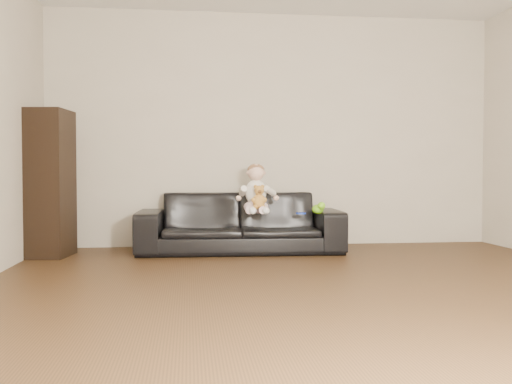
{
  "coord_description": "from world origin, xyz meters",
  "views": [
    {
      "loc": [
        -0.96,
        -3.62,
        0.83
      ],
      "look_at": [
        -0.28,
        2.15,
        0.62
      ],
      "focal_mm": 40.0,
      "sensor_mm": 36.0,
      "label": 1
    }
  ],
  "objects": [
    {
      "name": "toy_green",
      "position": [
        0.33,
        1.99,
        0.45
      ],
      "size": [
        0.16,
        0.17,
        0.1
      ],
      "primitive_type": "ellipsoid",
      "rotation": [
        0.0,
        0.0,
        0.4
      ],
      "color": "#70C917",
      "rests_on": "sofa"
    },
    {
      "name": "shelf_item",
      "position": [
        -2.28,
        2.13,
        1.04
      ],
      "size": [
        0.21,
        0.27,
        0.28
      ],
      "primitive_type": "cube",
      "rotation": [
        0.0,
        0.0,
        -0.13
      ],
      "color": "silver",
      "rests_on": "cabinet"
    },
    {
      "name": "wall_back",
      "position": [
        0.0,
        2.75,
        1.3
      ],
      "size": [
        5.0,
        0.0,
        5.0
      ],
      "primitive_type": "plane",
      "rotation": [
        1.57,
        0.0,
        0.0
      ],
      "color": "#BDB39E",
      "rests_on": "ground"
    },
    {
      "name": "toy_blue_disc",
      "position": [
        0.17,
        2.03,
        0.41
      ],
      "size": [
        0.12,
        0.12,
        0.01
      ],
      "primitive_type": "cylinder",
      "rotation": [
        0.0,
        0.0,
        0.18
      ],
      "color": "blue",
      "rests_on": "sofa"
    },
    {
      "name": "floor",
      "position": [
        0.0,
        0.0,
        0.0
      ],
      "size": [
        5.5,
        5.5,
        0.0
      ],
      "primitive_type": "plane",
      "color": "#3F2A16",
      "rests_on": "ground"
    },
    {
      "name": "cabinet",
      "position": [
        -2.3,
        2.13,
        0.72
      ],
      "size": [
        0.42,
        0.53,
        1.43
      ],
      "primitive_type": "cube",
      "rotation": [
        0.0,
        0.0,
        -0.13
      ],
      "color": "black",
      "rests_on": "floor"
    },
    {
      "name": "baby",
      "position": [
        -0.28,
        2.14,
        0.63
      ],
      "size": [
        0.39,
        0.46,
        0.51
      ],
      "rotation": [
        0.0,
        0.0,
        -0.31
      ],
      "color": "#F6D0D4",
      "rests_on": "sofa"
    },
    {
      "name": "toy_rattle",
      "position": [
        0.33,
        2.08,
        0.44
      ],
      "size": [
        0.1,
        0.1,
        0.07
      ],
      "primitive_type": "sphere",
      "rotation": [
        0.0,
        0.0,
        -0.41
      ],
      "color": "red",
      "rests_on": "sofa"
    },
    {
      "name": "sofa",
      "position": [
        -0.43,
        2.25,
        0.31
      ],
      "size": [
        2.12,
        0.9,
        0.61
      ],
      "primitive_type": "imported",
      "rotation": [
        0.0,
        0.0,
        -0.04
      ],
      "color": "black",
      "rests_on": "floor"
    },
    {
      "name": "teddy_bear",
      "position": [
        -0.27,
        1.98,
        0.58
      ],
      "size": [
        0.13,
        0.14,
        0.23
      ],
      "rotation": [
        0.0,
        0.0,
        -0.07
      ],
      "color": "#B88234",
      "rests_on": "sofa"
    }
  ]
}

